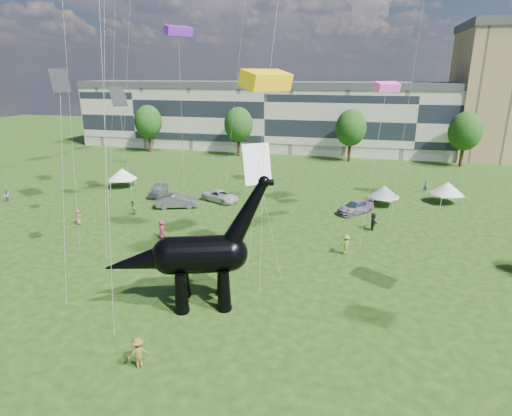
# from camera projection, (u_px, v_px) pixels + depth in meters

# --- Properties ---
(ground) EXTENTS (220.00, 220.00, 0.00)m
(ground) POSITION_uv_depth(u_px,v_px,m) (186.00, 315.00, 27.53)
(ground) COLOR #16330C
(ground) RESTS_ON ground
(terrace_row) EXTENTS (78.00, 11.00, 12.00)m
(terrace_row) POSITION_uv_depth(u_px,v_px,m) (271.00, 119.00, 84.81)
(terrace_row) COLOR beige
(terrace_row) RESTS_ON ground
(tree_far_left) EXTENTS (5.20, 5.20, 9.44)m
(tree_far_left) POSITION_uv_depth(u_px,v_px,m) (148.00, 119.00, 81.53)
(tree_far_left) COLOR #382314
(tree_far_left) RESTS_ON ground
(tree_mid_left) EXTENTS (5.20, 5.20, 9.44)m
(tree_mid_left) POSITION_uv_depth(u_px,v_px,m) (238.00, 122.00, 77.34)
(tree_mid_left) COLOR #382314
(tree_mid_left) RESTS_ON ground
(tree_mid_right) EXTENTS (5.20, 5.20, 9.44)m
(tree_mid_right) POSITION_uv_depth(u_px,v_px,m) (351.00, 125.00, 72.69)
(tree_mid_right) COLOR #382314
(tree_mid_right) RESTS_ON ground
(tree_far_right) EXTENTS (5.20, 5.20, 9.44)m
(tree_far_right) POSITION_uv_depth(u_px,v_px,m) (466.00, 128.00, 68.50)
(tree_far_right) COLOR #382314
(tree_far_right) RESTS_ON ground
(dinosaur_sculpture) EXTENTS (10.95, 5.34, 9.09)m
(dinosaur_sculpture) POSITION_uv_depth(u_px,v_px,m) (194.00, 257.00, 27.95)
(dinosaur_sculpture) COLOR black
(dinosaur_sculpture) RESTS_ON ground
(car_silver) EXTENTS (2.59, 4.68, 1.51)m
(car_silver) POSITION_uv_depth(u_px,v_px,m) (158.00, 189.00, 53.99)
(car_silver) COLOR silver
(car_silver) RESTS_ON ground
(car_grey) EXTENTS (5.03, 3.28, 1.57)m
(car_grey) POSITION_uv_depth(u_px,v_px,m) (177.00, 201.00, 49.09)
(car_grey) COLOR slate
(car_grey) RESTS_ON ground
(car_white) EXTENTS (5.31, 4.04, 1.34)m
(car_white) POSITION_uv_depth(u_px,v_px,m) (221.00, 196.00, 51.39)
(car_white) COLOR silver
(car_white) RESTS_ON ground
(car_dark) EXTENTS (4.51, 4.80, 1.36)m
(car_dark) POSITION_uv_depth(u_px,v_px,m) (356.00, 207.00, 47.18)
(car_dark) COLOR #595960
(car_dark) RESTS_ON ground
(gazebo_near) EXTENTS (4.52, 4.52, 2.41)m
(gazebo_near) POSITION_uv_depth(u_px,v_px,m) (384.00, 191.00, 49.60)
(gazebo_near) COLOR silver
(gazebo_near) RESTS_ON ground
(gazebo_far) EXTENTS (4.79, 4.79, 2.59)m
(gazebo_far) POSITION_uv_depth(u_px,v_px,m) (447.00, 188.00, 50.53)
(gazebo_far) COLOR silver
(gazebo_far) RESTS_ON ground
(gazebo_left) EXTENTS (4.65, 4.65, 2.59)m
(gazebo_left) POSITION_uv_depth(u_px,v_px,m) (122.00, 174.00, 57.49)
(gazebo_left) COLOR white
(gazebo_left) RESTS_ON ground
(visitors) EXTENTS (49.90, 41.05, 1.78)m
(visitors) POSITION_uv_depth(u_px,v_px,m) (222.00, 225.00, 41.21)
(visitors) COLOR #AF2B4E
(visitors) RESTS_ON ground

